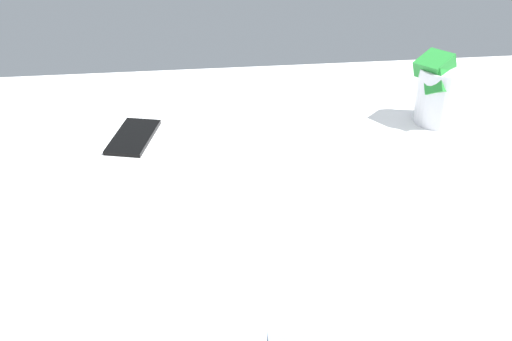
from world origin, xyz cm
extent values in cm
cube|color=white|center=(0.00, 0.00, 9.00)|extent=(180.00, 140.00, 18.00)
cylinder|color=silver|center=(-52.89, -37.59, 23.50)|extent=(9.00, 9.00, 11.00)
cube|color=blue|center=(-52.08, -39.09, 21.51)|extent=(6.84, 6.32, 6.65)
cube|color=red|center=(-52.95, -37.69, 24.12)|extent=(6.92, 6.08, 6.19)
cube|color=#268C33|center=(-51.97, -36.09, 26.73)|extent=(6.54, 7.56, 6.97)
cube|color=#268C33|center=(-51.42, -38.40, 29.34)|extent=(8.54, 8.21, 4.84)
cube|color=black|center=(5.65, -36.68, 18.40)|extent=(10.17, 15.28, 0.80)
camera|label=1|loc=(-4.25, 78.05, 77.04)|focal=47.99mm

